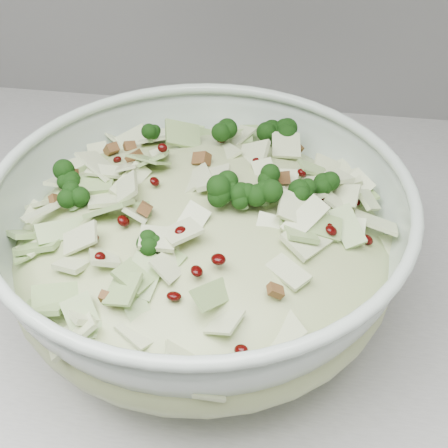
# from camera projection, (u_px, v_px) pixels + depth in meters

# --- Properties ---
(counter) EXTENTS (3.60, 0.60, 0.90)m
(counter) POSITION_uv_depth(u_px,v_px,m) (89.00, 439.00, 0.97)
(counter) COLOR #B3B4AF
(counter) RESTS_ON floor
(mixing_bowl) EXTENTS (0.36, 0.36, 0.14)m
(mixing_bowl) POSITION_uv_depth(u_px,v_px,m) (202.00, 248.00, 0.53)
(mixing_bowl) COLOR silver
(mixing_bowl) RESTS_ON counter
(salad) EXTENTS (0.36, 0.36, 0.14)m
(salad) POSITION_uv_depth(u_px,v_px,m) (202.00, 228.00, 0.52)
(salad) COLOR #B3BF83
(salad) RESTS_ON mixing_bowl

